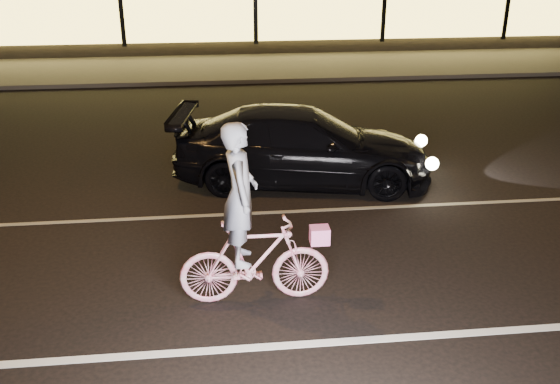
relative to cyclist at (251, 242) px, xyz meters
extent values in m
plane|color=black|center=(1.19, 0.54, -0.82)|extent=(90.00, 90.00, 0.00)
cube|color=silver|center=(1.19, -0.96, -0.82)|extent=(60.00, 0.12, 0.01)
cube|color=gray|center=(1.19, 2.54, -0.82)|extent=(60.00, 0.10, 0.01)
cube|color=#383533|center=(1.19, 13.54, -0.76)|extent=(30.00, 4.00, 0.12)
cube|color=#EDC952|center=(1.19, 15.44, 0.78)|extent=(23.00, 0.15, 2.00)
cube|color=black|center=(-3.31, 15.36, 0.78)|extent=(0.15, 0.08, 2.20)
cube|color=black|center=(1.19, 15.36, 0.78)|extent=(0.15, 0.08, 2.20)
cube|color=black|center=(5.69, 15.36, 0.78)|extent=(0.15, 0.08, 2.20)
cube|color=black|center=(10.19, 15.36, 0.78)|extent=(0.15, 0.08, 2.20)
imported|color=#D53263|center=(0.04, 0.00, -0.27)|extent=(1.84, 0.52, 1.11)
imported|color=silver|center=(-0.12, 0.00, 0.62)|extent=(0.42, 0.63, 1.74)
cube|color=#F55CB4|center=(0.83, 0.00, 0.04)|extent=(0.23, 0.19, 0.21)
imported|color=black|center=(1.18, 3.85, -0.16)|extent=(4.85, 2.61, 1.34)
sphere|color=#FFF2BF|center=(3.45, 4.09, -0.21)|extent=(0.22, 0.22, 0.22)
sphere|color=#FFF2BF|center=(3.25, 2.88, -0.21)|extent=(0.22, 0.22, 0.22)
camera|label=1|loc=(-0.37, -6.62, 3.48)|focal=40.00mm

